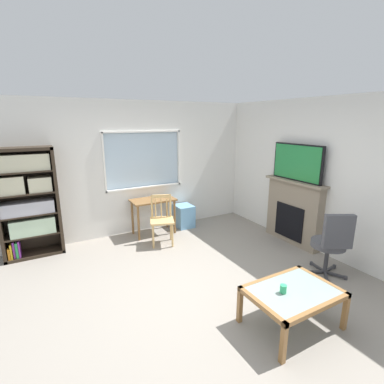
% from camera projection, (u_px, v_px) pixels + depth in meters
% --- Properties ---
extents(ground, '(5.94, 5.98, 0.02)m').
position_uv_depth(ground, '(194.00, 292.00, 3.80)').
color(ground, gray).
extents(wall_back_with_window, '(4.94, 0.15, 2.59)m').
position_uv_depth(wall_back_with_window, '(131.00, 169.00, 5.58)').
color(wall_back_with_window, silver).
rests_on(wall_back_with_window, ground).
extents(wall_right, '(0.12, 5.18, 2.59)m').
position_uv_depth(wall_right, '(328.00, 178.00, 4.66)').
color(wall_right, silver).
rests_on(wall_right, ground).
extents(bookshelf, '(0.90, 0.38, 1.81)m').
position_uv_depth(bookshelf, '(28.00, 200.00, 4.60)').
color(bookshelf, '#2D2319').
rests_on(bookshelf, ground).
extents(desk_under_window, '(0.85, 0.48, 0.71)m').
position_uv_depth(desk_under_window, '(153.00, 205.00, 5.59)').
color(desk_under_window, brown).
rests_on(desk_under_window, ground).
extents(wooden_chair, '(0.53, 0.52, 0.90)m').
position_uv_depth(wooden_chair, '(162.00, 219.00, 5.17)').
color(wooden_chair, tan).
rests_on(wooden_chair, ground).
extents(plastic_drawer_unit, '(0.35, 0.40, 0.47)m').
position_uv_depth(plastic_drawer_unit, '(184.00, 216.00, 6.05)').
color(plastic_drawer_unit, '#72ADDB').
rests_on(plastic_drawer_unit, ground).
extents(fireplace, '(0.26, 1.23, 1.18)m').
position_uv_depth(fireplace, '(293.00, 212.00, 5.20)').
color(fireplace, gray).
rests_on(fireplace, ground).
extents(tv, '(0.06, 1.04, 0.65)m').
position_uv_depth(tv, '(297.00, 162.00, 4.97)').
color(tv, black).
rests_on(tv, fireplace).
extents(office_chair, '(0.60, 0.62, 1.00)m').
position_uv_depth(office_chair, '(332.00, 242.00, 4.01)').
color(office_chair, '#4C4C51').
rests_on(office_chair, ground).
extents(coffee_table, '(0.97, 0.70, 0.44)m').
position_uv_depth(coffee_table, '(293.00, 295.00, 3.07)').
color(coffee_table, '#8C9E99').
rests_on(coffee_table, ground).
extents(sippy_cup, '(0.07, 0.07, 0.09)m').
position_uv_depth(sippy_cup, '(283.00, 289.00, 3.00)').
color(sippy_cup, '#33B770').
rests_on(sippy_cup, coffee_table).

